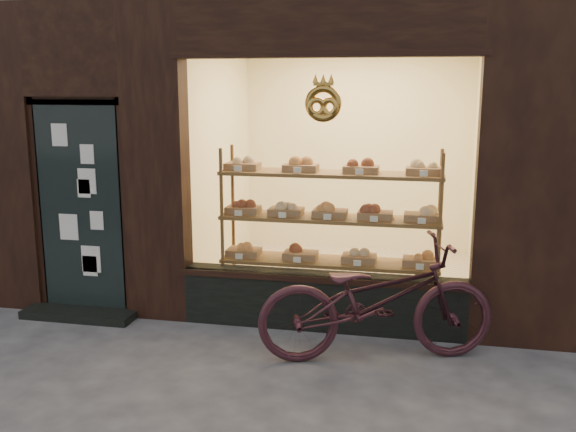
# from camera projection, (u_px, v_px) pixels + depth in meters

# --- Properties ---
(display_shelf) EXTENTS (2.20, 0.45, 1.70)m
(display_shelf) POSITION_uv_depth(u_px,v_px,m) (330.00, 231.00, 6.44)
(display_shelf) COLOR brown
(display_shelf) RESTS_ON ground
(bicycle) EXTENTS (2.13, 1.25, 1.06)m
(bicycle) POSITION_uv_depth(u_px,v_px,m) (376.00, 300.00, 5.42)
(bicycle) COLOR #33171E
(bicycle) RESTS_ON ground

